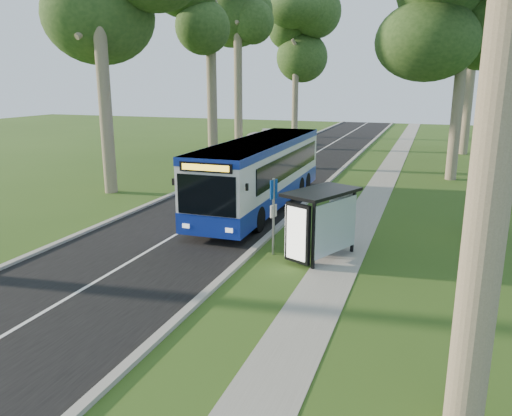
{
  "coord_description": "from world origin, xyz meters",
  "views": [
    {
      "loc": [
        5.63,
        -14.12,
        5.81
      ],
      "look_at": [
        0.11,
        1.44,
        1.6
      ],
      "focal_mm": 35.0,
      "sensor_mm": 36.0,
      "label": 1
    }
  ],
  "objects_px": {
    "car_white": "(255,140)",
    "bus": "(261,173)",
    "bus_shelter": "(323,214)",
    "litter_bin": "(300,236)",
    "car_silver": "(270,137)",
    "bus_stop_sign": "(274,208)"
  },
  "relations": [
    {
      "from": "car_white",
      "to": "car_silver",
      "type": "xyz_separation_m",
      "value": [
        0.2,
        3.5,
        -0.06
      ]
    },
    {
      "from": "bus",
      "to": "litter_bin",
      "type": "distance_m",
      "value": 6.05
    },
    {
      "from": "bus_shelter",
      "to": "car_white",
      "type": "bearing_deg",
      "value": 137.9
    },
    {
      "from": "litter_bin",
      "to": "car_white",
      "type": "relative_size",
      "value": 0.19
    },
    {
      "from": "litter_bin",
      "to": "bus_stop_sign",
      "type": "bearing_deg",
      "value": -124.77
    },
    {
      "from": "car_white",
      "to": "bus_shelter",
      "type": "bearing_deg",
      "value": -63.45
    },
    {
      "from": "car_white",
      "to": "bus",
      "type": "bearing_deg",
      "value": -67.22
    },
    {
      "from": "bus",
      "to": "bus_shelter",
      "type": "relative_size",
      "value": 3.96
    },
    {
      "from": "bus_stop_sign",
      "to": "bus_shelter",
      "type": "xyz_separation_m",
      "value": [
        1.71,
        -0.05,
        -0.03
      ]
    },
    {
      "from": "bus",
      "to": "car_silver",
      "type": "distance_m",
      "value": 24.39
    },
    {
      "from": "bus_shelter",
      "to": "car_white",
      "type": "distance_m",
      "value": 28.32
    },
    {
      "from": "bus",
      "to": "litter_bin",
      "type": "relative_size",
      "value": 13.97
    },
    {
      "from": "bus_stop_sign",
      "to": "car_white",
      "type": "xyz_separation_m",
      "value": [
        -9.85,
        25.79,
        -0.88
      ]
    },
    {
      "from": "bus",
      "to": "car_silver",
      "type": "relative_size",
      "value": 2.81
    },
    {
      "from": "car_silver",
      "to": "litter_bin",
      "type": "bearing_deg",
      "value": -79.13
    },
    {
      "from": "bus",
      "to": "litter_bin",
      "type": "bearing_deg",
      "value": -57.58
    },
    {
      "from": "bus_shelter",
      "to": "car_silver",
      "type": "xyz_separation_m",
      "value": [
        -11.36,
        29.34,
        -0.91
      ]
    },
    {
      "from": "bus_shelter",
      "to": "litter_bin",
      "type": "xyz_separation_m",
      "value": [
        -1.01,
        1.05,
        -1.18
      ]
    },
    {
      "from": "bus",
      "to": "bus_shelter",
      "type": "bearing_deg",
      "value": -55.35
    },
    {
      "from": "bus_stop_sign",
      "to": "car_silver",
      "type": "bearing_deg",
      "value": 127.64
    },
    {
      "from": "car_white",
      "to": "litter_bin",
      "type": "bearing_deg",
      "value": -64.51
    },
    {
      "from": "bus_stop_sign",
      "to": "car_white",
      "type": "bearing_deg",
      "value": 130.3
    }
  ]
}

